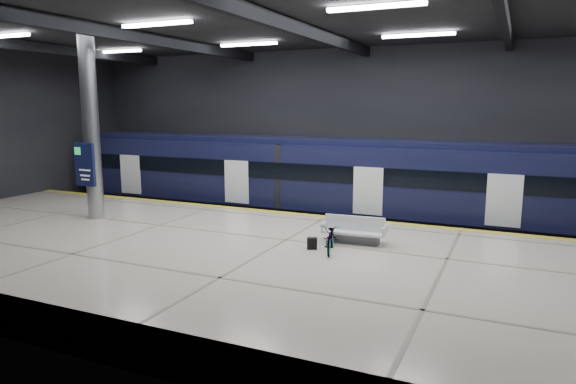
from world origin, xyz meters
The scene contains 10 objects.
ground centered at (0.00, 0.00, 0.00)m, with size 30.00×30.00×0.00m, color black.
room_shell centered at (0.00, 0.00, 5.72)m, with size 30.10×16.10×8.05m.
platform centered at (0.00, -2.50, 0.55)m, with size 30.00×11.00×1.10m, color beige.
safety_strip centered at (0.00, 2.75, 1.11)m, with size 30.00×0.40×0.01m, color gold.
rails centered at (0.00, 5.50, 0.08)m, with size 30.00×1.52×0.16m.
train centered at (0.07, 5.50, 2.06)m, with size 29.40×2.84×3.79m.
bench centered at (2.11, -0.43, 1.40)m, with size 2.01×0.94×0.86m.
bicycle centered at (1.75, -1.63, 1.54)m, with size 0.58×1.66×0.87m, color #99999E.
pannier_bag centered at (1.15, -1.63, 1.28)m, with size 0.30×0.18×0.35m, color black.
info_column centered at (-8.00, -1.03, 4.46)m, with size 0.90×0.78×6.90m.
Camera 1 is at (6.63, -15.53, 5.39)m, focal length 32.00 mm.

